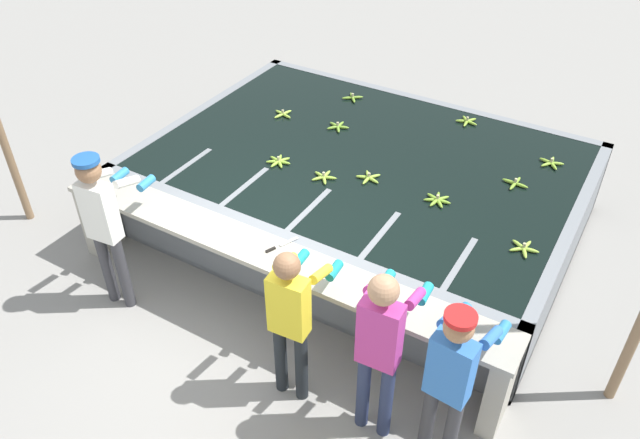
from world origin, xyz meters
name	(u,v)px	position (x,y,z in m)	size (l,w,h in m)	color
ground_plane	(258,334)	(0.00, 0.00, 0.00)	(80.00, 80.00, 0.00)	gray
wash_tank	(362,190)	(0.00, 2.13, 0.45)	(4.73, 3.39, 0.90)	gray
work_ledge	(268,272)	(0.00, 0.23, 0.65)	(4.73, 0.45, 0.90)	#A8A393
worker_0	(104,218)	(-1.47, -0.31, 1.05)	(0.45, 0.74, 1.72)	#38383D
worker_1	(291,313)	(0.65, -0.35, 0.95)	(0.44, 0.72, 1.59)	#1E2328
worker_2	(381,342)	(1.42, -0.31, 1.02)	(0.43, 0.72, 1.70)	navy
worker_3	(451,374)	(1.98, -0.29, 0.97)	(0.44, 0.73, 1.61)	#38383D
banana_bunch_floating_0	(467,121)	(0.72, 3.47, 0.92)	(0.28, 0.27, 0.08)	#8CB738
banana_bunch_floating_1	(324,177)	(-0.16, 1.52, 0.92)	(0.28, 0.27, 0.08)	#93BC3D
banana_bunch_floating_2	(353,97)	(-0.78, 3.32, 0.92)	(0.24, 0.24, 0.08)	#75A333
banana_bunch_floating_3	(338,127)	(-0.57, 2.55, 0.92)	(0.28, 0.27, 0.08)	#75A333
banana_bunch_floating_4	(279,161)	(-0.74, 1.53, 0.92)	(0.28, 0.28, 0.08)	#8CB738
banana_bunch_floating_5	(515,183)	(1.63, 2.44, 0.92)	(0.28, 0.28, 0.08)	#7FAD33
banana_bunch_floating_6	(551,163)	(1.84, 3.04, 0.92)	(0.28, 0.27, 0.08)	#8CB738
banana_bunch_floating_7	(524,248)	(2.01, 1.44, 0.92)	(0.27, 0.28, 0.08)	#9EC642
banana_bunch_floating_8	(283,114)	(-1.31, 2.47, 0.92)	(0.28, 0.28, 0.08)	#9EC642
banana_bunch_floating_9	(437,200)	(1.04, 1.75, 0.92)	(0.28, 0.28, 0.08)	#7FAD33
banana_bunch_floating_10	(369,178)	(0.26, 1.75, 0.92)	(0.28, 0.26, 0.08)	#93BC3D
knife_0	(277,247)	(0.06, 0.31, 0.91)	(0.16, 0.33, 0.02)	silver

